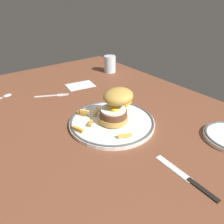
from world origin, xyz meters
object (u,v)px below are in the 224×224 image
Objects in this scene: knife at (190,180)px; spoon at (4,96)px; dinner_plate at (112,122)px; fork at (53,95)px; napkin at (80,85)px; water_glass at (110,65)px; burger at (116,105)px.

spoon is (-76.67, -23.69, 0.10)cm from knife.
dinner_plate is at bearing 179.30° from knife.
fork and napkin have the same top height.
water_glass is at bearing 104.75° from fork.
dinner_plate is 2.15× the size of fork.
knife is 68.18cm from napkin.
burger reaches higher than water_glass.
knife is at bearing 17.17° from spoon.
napkin is (9.05, 32.43, -0.16)cm from spoon.
burger is at bearing -11.12° from napkin.
burger is at bearing 13.40° from fork.
dinner_plate is 1.61× the size of knife.
fork is 15.61cm from napkin.
spoon is at bearing -124.22° from fork.
water_glass is at bearing 144.00° from dinner_plate.
napkin is (7.72, -23.56, -3.64)cm from water_glass.
water_glass is at bearing 156.80° from knife.
burger is 31.60cm from knife.
napkin is at bearing 74.41° from spoon.
fork is at bearing -166.60° from burger.
dinner_plate reaches higher than spoon.
burger is 52.75cm from spoon.
knife is (65.08, 6.66, 0.08)cm from fork.
water_glass is (-44.52, 30.79, -3.24)cm from burger.
fork is at bearing 55.78° from spoon.
dinner_plate is at bearing -13.00° from napkin.
burger is 54.23cm from water_glass.
spoon is (-11.58, -17.03, 0.18)cm from fork.
dinner_plate is 3.24× the size of water_glass.
dinner_plate reaches higher than knife.
burger reaches higher than knife.
dinner_plate is 6.38cm from burger.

